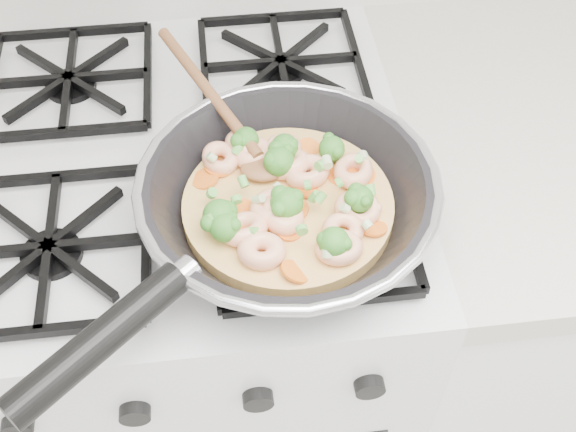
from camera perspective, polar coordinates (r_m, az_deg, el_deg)
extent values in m
cube|color=silver|center=(1.29, -6.34, -9.19)|extent=(0.60, 0.60, 0.90)
cube|color=black|center=(0.93, -8.77, 5.48)|extent=(0.56, 0.56, 0.02)
torus|color=silver|center=(0.77, 0.00, 2.63)|extent=(0.34, 0.34, 0.01)
cylinder|color=black|center=(0.68, -15.02, -9.75)|extent=(0.17, 0.16, 0.03)
cylinder|color=#E4B663|center=(0.80, 0.00, 0.76)|extent=(0.24, 0.24, 0.02)
ellipsoid|color=brown|center=(0.82, -1.93, 3.89)|extent=(0.06, 0.07, 0.02)
cylinder|color=brown|center=(0.88, -6.45, 10.01)|extent=(0.12, 0.22, 0.04)
torus|color=#FABC94|center=(0.76, -3.57, -1.06)|extent=(0.07, 0.07, 0.03)
torus|color=#FABC94|center=(0.81, 1.52, 3.57)|extent=(0.06, 0.06, 0.02)
torus|color=#FABC94|center=(0.74, -2.14, -2.83)|extent=(0.06, 0.06, 0.03)
torus|color=#FABC94|center=(0.78, -1.39, 0.68)|extent=(0.08, 0.08, 0.03)
torus|color=#FABC94|center=(0.82, 5.27, 3.63)|extent=(0.07, 0.07, 0.02)
torus|color=#FABC94|center=(0.74, 4.13, -2.56)|extent=(0.06, 0.06, 0.02)
torus|color=#FABC94|center=(0.78, 5.64, 0.58)|extent=(0.06, 0.06, 0.03)
torus|color=#FABC94|center=(0.83, -5.48, 4.65)|extent=(0.07, 0.07, 0.02)
torus|color=#FABC94|center=(0.77, -0.48, 0.08)|extent=(0.07, 0.07, 0.02)
torus|color=#FABC94|center=(0.84, -0.40, 5.38)|extent=(0.07, 0.07, 0.02)
torus|color=#FABC94|center=(0.76, 4.48, -1.08)|extent=(0.05, 0.05, 0.03)
torus|color=#FABC94|center=(0.83, -2.80, 5.05)|extent=(0.07, 0.07, 0.02)
torus|color=#FABC94|center=(0.85, -3.58, 5.78)|extent=(0.07, 0.07, 0.03)
torus|color=#FABC94|center=(0.82, 0.02, 4.19)|extent=(0.06, 0.06, 0.03)
ellipsoid|color=#40882C|center=(0.76, -5.55, 0.03)|extent=(0.05, 0.05, 0.04)
ellipsoid|color=#40882C|center=(0.77, 5.82, 1.37)|extent=(0.04, 0.04, 0.03)
ellipsoid|color=#40882C|center=(0.73, 3.72, -2.12)|extent=(0.04, 0.04, 0.03)
ellipsoid|color=#40882C|center=(0.83, 3.55, 5.44)|extent=(0.04, 0.04, 0.03)
ellipsoid|color=#40882C|center=(0.77, -0.11, 0.99)|extent=(0.05, 0.05, 0.04)
ellipsoid|color=#40882C|center=(0.84, -3.42, 6.15)|extent=(0.04, 0.04, 0.03)
ellipsoid|color=#40882C|center=(0.83, -0.29, 5.55)|extent=(0.04, 0.04, 0.03)
ellipsoid|color=#40882C|center=(0.81, -0.74, 4.41)|extent=(0.05, 0.05, 0.04)
ellipsoid|color=#40882C|center=(0.75, -5.12, -0.90)|extent=(0.04, 0.04, 0.03)
cylinder|color=orange|center=(0.83, 0.33, 4.11)|extent=(0.05, 0.05, 0.02)
cylinder|color=orange|center=(0.78, -0.88, 0.32)|extent=(0.05, 0.05, 0.01)
cylinder|color=orange|center=(0.85, 1.66, 5.41)|extent=(0.03, 0.03, 0.01)
cylinder|color=orange|center=(0.77, -3.46, -0.87)|extent=(0.05, 0.05, 0.01)
cylinder|color=orange|center=(0.79, 0.60, 0.54)|extent=(0.04, 0.04, 0.01)
cylinder|color=orange|center=(0.78, 6.84, -0.88)|extent=(0.05, 0.05, 0.01)
cylinder|color=orange|center=(0.83, -5.59, 3.88)|extent=(0.04, 0.04, 0.00)
cylinder|color=orange|center=(0.73, 0.59, -4.51)|extent=(0.04, 0.04, 0.01)
cylinder|color=orange|center=(0.77, 0.08, -1.21)|extent=(0.04, 0.04, 0.01)
cylinder|color=orange|center=(0.79, -3.62, 0.49)|extent=(0.03, 0.03, 0.01)
cylinder|color=orange|center=(0.80, 1.61, 2.07)|extent=(0.04, 0.04, 0.01)
cylinder|color=orange|center=(0.82, 4.34, 3.35)|extent=(0.04, 0.04, 0.01)
cylinder|color=orange|center=(0.82, -6.69, 3.03)|extent=(0.04, 0.04, 0.01)
cylinder|color=orange|center=(0.83, 5.90, 3.37)|extent=(0.04, 0.04, 0.01)
cylinder|color=#5FB247|center=(0.80, 2.65, 4.09)|extent=(0.01, 0.01, 0.01)
cylinder|color=#5FB247|center=(0.78, -3.64, 2.78)|extent=(0.01, 0.01, 0.01)
cylinder|color=#B8D394|center=(0.77, -2.39, 1.36)|extent=(0.01, 0.01, 0.01)
cylinder|color=#5FB247|center=(0.78, 1.60, 2.51)|extent=(0.01, 0.01, 0.01)
cylinder|color=#5FB247|center=(0.76, 2.65, 1.51)|extent=(0.01, 0.01, 0.01)
cylinder|color=#5FB247|center=(0.75, -6.26, -0.21)|extent=(0.01, 0.01, 0.01)
cylinder|color=#B8D394|center=(0.82, 6.08, 4.69)|extent=(0.01, 0.01, 0.01)
cylinder|color=#B8D394|center=(0.81, -6.19, 4.74)|extent=(0.01, 0.01, 0.01)
cylinder|color=#B8D394|center=(0.75, 6.40, -0.67)|extent=(0.01, 0.01, 0.01)
cylinder|color=#5FB247|center=(0.76, -4.18, 1.32)|extent=(0.01, 0.01, 0.01)
cylinder|color=#5FB247|center=(0.81, 5.74, 4.58)|extent=(0.01, 0.01, 0.01)
cylinder|color=#B8D394|center=(0.82, -0.60, 5.78)|extent=(0.01, 0.01, 0.01)
cylinder|color=#5FB247|center=(0.83, -4.08, 5.36)|extent=(0.01, 0.01, 0.01)
cylinder|color=#B8D394|center=(0.80, 3.16, 4.36)|extent=(0.01, 0.01, 0.01)
cylinder|color=#5FB247|center=(0.74, -2.92, -1.27)|extent=(0.01, 0.01, 0.01)
cylinder|color=#5FB247|center=(0.73, 1.12, -1.12)|extent=(0.01, 0.01, 0.01)
cylinder|color=#B8D394|center=(0.78, -0.81, 2.34)|extent=(0.01, 0.01, 0.01)
cylinder|color=#5FB247|center=(0.78, -6.14, 1.84)|extent=(0.01, 0.01, 0.01)
cylinder|color=#B8D394|center=(0.73, 3.20, -2.98)|extent=(0.01, 0.01, 0.01)
cylinder|color=#5FB247|center=(0.78, 6.61, 2.09)|extent=(0.01, 0.01, 0.01)
cylinder|color=#5FB247|center=(0.77, 2.15, 1.58)|extent=(0.01, 0.01, 0.01)
cylinder|color=#5FB247|center=(0.78, 4.16, 2.73)|extent=(0.01, 0.01, 0.01)
cylinder|color=#B8D394|center=(0.76, 4.60, 0.63)|extent=(0.01, 0.01, 0.01)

